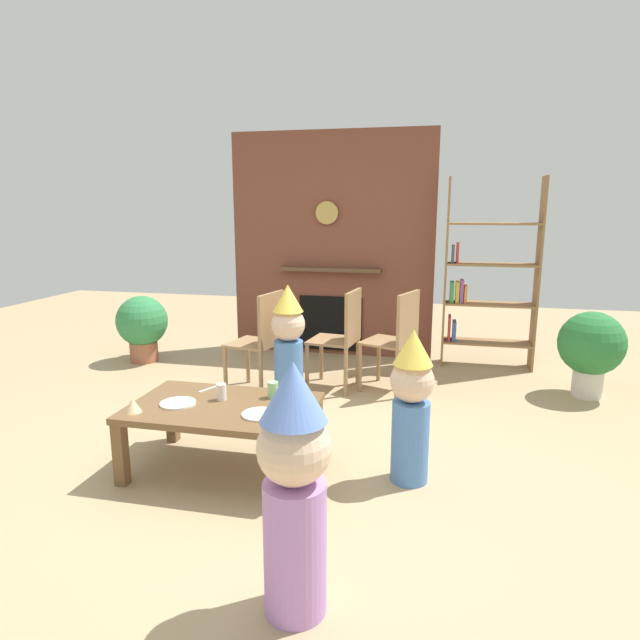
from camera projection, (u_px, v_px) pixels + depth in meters
ground_plane at (285, 453)px, 3.57m from camera, size 12.00×12.00×0.00m
brick_fireplace_feature at (333, 246)px, 5.85m from camera, size 2.20×0.28×2.40m
bookshelf at (484, 282)px, 5.39m from camera, size 0.90×0.28×1.90m
coffee_table at (223, 414)px, 3.29m from camera, size 1.12×0.72×0.43m
paper_cup_near_left at (284, 413)px, 3.00m from camera, size 0.08×0.08×0.10m
paper_cup_near_right at (273, 390)px, 3.39m from camera, size 0.07×0.07×0.10m
paper_cup_center at (221, 392)px, 3.35m from camera, size 0.06×0.06×0.10m
paper_plate_front at (178, 403)px, 3.28m from camera, size 0.22×0.22×0.01m
paper_plate_rear at (260, 414)px, 3.11m from camera, size 0.21×0.21×0.01m
birthday_cake_slice at (133, 405)px, 3.15m from camera, size 0.10×0.10×0.09m
table_fork at (208, 389)px, 3.54m from camera, size 0.08×0.14×0.01m
child_with_cone_hat at (294, 485)px, 2.07m from camera, size 0.29×0.29×1.05m
child_in_pink at (411, 403)px, 3.13m from camera, size 0.26×0.26×0.93m
child_by_the_chairs at (288, 342)px, 4.39m from camera, size 0.28×0.28×1.00m
dining_chair_left at (262, 337)px, 4.64m from camera, size 0.48×0.48×0.90m
dining_chair_middle at (343, 334)px, 4.75m from camera, size 0.45×0.45×0.90m
dining_chair_right at (398, 336)px, 4.67m from camera, size 0.52×0.52×0.90m
potted_plant_tall at (591, 347)px, 4.57m from camera, size 0.55×0.55×0.75m
potted_plant_short at (142, 324)px, 5.64m from camera, size 0.53×0.53×0.70m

